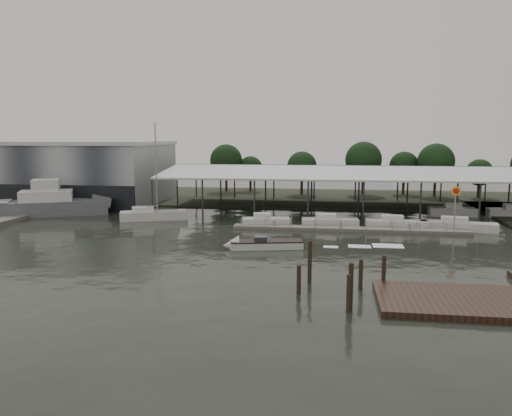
# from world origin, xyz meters

# --- Properties ---
(ground) EXTENTS (200.00, 200.00, 0.00)m
(ground) POSITION_xyz_m (0.00, 0.00, 0.00)
(ground) COLOR black
(ground) RESTS_ON ground
(land_strip_far) EXTENTS (140.00, 30.00, 0.30)m
(land_strip_far) POSITION_xyz_m (0.00, 42.00, 0.10)
(land_strip_far) COLOR #343729
(land_strip_far) RESTS_ON ground
(land_strip_west) EXTENTS (20.00, 40.00, 0.30)m
(land_strip_west) POSITION_xyz_m (-40.00, 30.00, 0.10)
(land_strip_west) COLOR #343729
(land_strip_west) RESTS_ON ground
(storage_warehouse) EXTENTS (24.50, 20.50, 10.50)m
(storage_warehouse) POSITION_xyz_m (-28.00, 29.94, 5.29)
(storage_warehouse) COLOR #9EA3A8
(storage_warehouse) RESTS_ON ground
(covered_boat_shed) EXTENTS (58.24, 24.00, 6.96)m
(covered_boat_shed) POSITION_xyz_m (17.00, 28.00, 6.13)
(covered_boat_shed) COLOR silver
(covered_boat_shed) RESTS_ON ground
(trawler_dock) EXTENTS (3.00, 18.00, 0.50)m
(trawler_dock) POSITION_xyz_m (-30.00, 14.00, 0.25)
(trawler_dock) COLOR slate
(trawler_dock) RESTS_ON ground
(floating_dock) EXTENTS (28.00, 2.00, 1.40)m
(floating_dock) POSITION_xyz_m (15.00, 10.00, 0.20)
(floating_dock) COLOR slate
(floating_dock) RESTS_ON ground
(shell_fuel_sign) EXTENTS (1.10, 0.18, 5.55)m
(shell_fuel_sign) POSITION_xyz_m (27.00, 9.99, 3.93)
(shell_fuel_sign) COLOR gray
(shell_fuel_sign) RESTS_ON ground
(boardwalk_platform) EXTENTS (15.00, 12.00, 0.50)m
(boardwalk_platform) POSITION_xyz_m (24.55, -15.27, 0.20)
(boardwalk_platform) COLOR #322014
(boardwalk_platform) RESTS_ON ground
(grey_trawler) EXTENTS (16.12, 11.20, 8.84)m
(grey_trawler) POSITION_xyz_m (-26.81, 16.44, 1.58)
(grey_trawler) COLOR slate
(grey_trawler) RESTS_ON ground
(white_sailboat) EXTENTS (9.32, 5.61, 13.35)m
(white_sailboat) POSITION_xyz_m (-11.18, 14.34, 0.66)
(white_sailboat) COLOR silver
(white_sailboat) RESTS_ON ground
(speedboat_underway) EXTENTS (18.72, 6.16, 2.00)m
(speedboat_underway) POSITION_xyz_m (5.77, -1.07, 0.39)
(speedboat_underway) COLOR silver
(speedboat_underway) RESTS_ON ground
(moored_cruiser_0) EXTENTS (6.32, 3.47, 1.70)m
(moored_cruiser_0) POSITION_xyz_m (4.65, 11.76, 0.61)
(moored_cruiser_0) COLOR silver
(moored_cruiser_0) RESTS_ON ground
(moored_cruiser_1) EXTENTS (7.18, 2.84, 1.70)m
(moored_cruiser_1) POSITION_xyz_m (12.64, 12.48, 0.61)
(moored_cruiser_1) COLOR silver
(moored_cruiser_1) RESTS_ON ground
(moored_cruiser_2) EXTENTS (7.46, 2.38, 1.70)m
(moored_cruiser_2) POSITION_xyz_m (20.71, 12.45, 0.61)
(moored_cruiser_2) COLOR silver
(moored_cruiser_2) RESTS_ON ground
(moored_cruiser_3) EXTENTS (9.00, 4.00, 1.70)m
(moored_cruiser_3) POSITION_xyz_m (27.97, 12.30, 0.61)
(moored_cruiser_3) COLOR silver
(moored_cruiser_3) RESTS_ON ground
(mooring_pilings) EXTENTS (6.52, 6.70, 3.88)m
(mooring_pilings) POSITION_xyz_m (13.59, -15.08, 1.02)
(mooring_pilings) COLOR #302218
(mooring_pilings) RESTS_ON ground
(horizon_tree_line) EXTENTS (71.67, 9.96, 10.41)m
(horizon_tree_line) POSITION_xyz_m (23.35, 48.16, 6.13)
(horizon_tree_line) COLOR black
(horizon_tree_line) RESTS_ON ground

